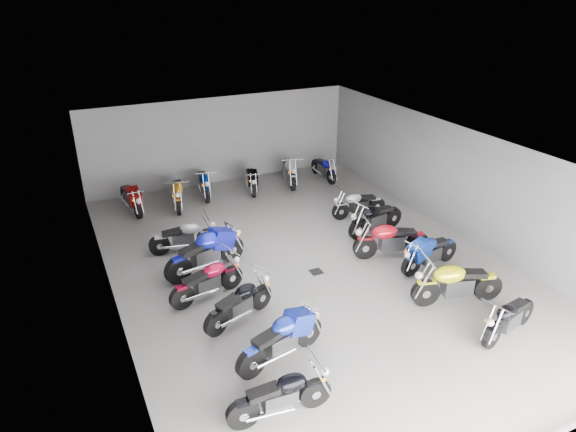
# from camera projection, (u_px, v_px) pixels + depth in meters

# --- Properties ---
(ground) EXTENTS (14.00, 14.00, 0.00)m
(ground) POSITION_uv_depth(u_px,v_px,m) (307.00, 263.00, 13.95)
(ground) COLOR gray
(ground) RESTS_ON ground
(wall_back) EXTENTS (10.00, 0.10, 3.20)m
(wall_back) POSITION_uv_depth(u_px,v_px,m) (221.00, 140.00, 19.01)
(wall_back) COLOR slate
(wall_back) RESTS_ON ground
(wall_left) EXTENTS (0.10, 14.00, 3.20)m
(wall_left) POSITION_uv_depth(u_px,v_px,m) (108.00, 249.00, 11.32)
(wall_left) COLOR slate
(wall_left) RESTS_ON ground
(wall_right) EXTENTS (0.10, 14.00, 3.20)m
(wall_right) POSITION_uv_depth(u_px,v_px,m) (457.00, 180.00, 15.23)
(wall_right) COLOR slate
(wall_right) RESTS_ON ground
(ceiling) EXTENTS (10.00, 14.00, 0.04)m
(ceiling) POSITION_uv_depth(u_px,v_px,m) (309.00, 150.00, 12.60)
(ceiling) COLOR black
(ceiling) RESTS_ON wall_back
(drain_grate) EXTENTS (0.32, 0.32, 0.01)m
(drain_grate) POSITION_uv_depth(u_px,v_px,m) (316.00, 272.00, 13.54)
(drain_grate) COLOR black
(drain_grate) RESTS_ON ground
(motorcycle_left_a) EXTENTS (1.95, 0.41, 0.85)m
(motorcycle_left_a) POSITION_uv_depth(u_px,v_px,m) (281.00, 395.00, 8.89)
(motorcycle_left_a) COLOR black
(motorcycle_left_a) RESTS_ON ground
(motorcycle_left_b) EXTENTS (2.10, 0.69, 0.94)m
(motorcycle_left_b) POSITION_uv_depth(u_px,v_px,m) (282.00, 339.00, 10.22)
(motorcycle_left_b) COLOR black
(motorcycle_left_b) RESTS_ON ground
(motorcycle_left_c) EXTENTS (1.86, 0.85, 0.86)m
(motorcycle_left_c) POSITION_uv_depth(u_px,v_px,m) (240.00, 303.00, 11.42)
(motorcycle_left_c) COLOR black
(motorcycle_left_c) RESTS_ON ground
(motorcycle_left_d) EXTENTS (1.95, 0.62, 0.87)m
(motorcycle_left_d) POSITION_uv_depth(u_px,v_px,m) (208.00, 281.00, 12.26)
(motorcycle_left_d) COLOR black
(motorcycle_left_d) RESTS_ON ground
(motorcycle_left_e) EXTENTS (2.33, 0.82, 1.05)m
(motorcycle_left_e) POSITION_uv_depth(u_px,v_px,m) (206.00, 252.00, 13.34)
(motorcycle_left_e) COLOR black
(motorcycle_left_e) RESTS_ON ground
(motorcycle_left_f) EXTENTS (1.92, 0.44, 0.85)m
(motorcycle_left_f) POSITION_uv_depth(u_px,v_px,m) (184.00, 236.00, 14.39)
(motorcycle_left_f) COLOR black
(motorcycle_left_f) RESTS_ON ground
(motorcycle_right_a) EXTENTS (1.87, 0.59, 0.84)m
(motorcycle_right_a) POSITION_uv_depth(u_px,v_px,m) (509.00, 318.00, 10.95)
(motorcycle_right_a) COLOR black
(motorcycle_right_a) RESTS_ON ground
(motorcycle_right_b) EXTENTS (2.20, 0.78, 0.99)m
(motorcycle_right_b) POSITION_uv_depth(u_px,v_px,m) (456.00, 283.00, 12.05)
(motorcycle_right_b) COLOR black
(motorcycle_right_b) RESTS_ON ground
(motorcycle_right_c) EXTENTS (2.00, 0.51, 0.88)m
(motorcycle_right_c) POSITION_uv_depth(u_px,v_px,m) (429.00, 252.00, 13.52)
(motorcycle_right_c) COLOR black
(motorcycle_right_c) RESTS_ON ground
(motorcycle_right_d) EXTENTS (2.14, 0.77, 0.96)m
(motorcycle_right_d) POSITION_uv_depth(u_px,v_px,m) (391.00, 240.00, 14.08)
(motorcycle_right_d) COLOR black
(motorcycle_right_d) RESTS_ON ground
(motorcycle_right_e) EXTENTS (2.06, 0.54, 0.91)m
(motorcycle_right_e) POSITION_uv_depth(u_px,v_px,m) (375.00, 218.00, 15.42)
(motorcycle_right_e) COLOR black
(motorcycle_right_e) RESTS_ON ground
(motorcycle_right_f) EXTENTS (1.88, 0.41, 0.83)m
(motorcycle_right_f) POSITION_uv_depth(u_px,v_px,m) (358.00, 204.00, 16.51)
(motorcycle_right_f) COLOR black
(motorcycle_right_f) RESTS_ON ground
(motorcycle_back_a) EXTENTS (0.47, 2.03, 0.89)m
(motorcycle_back_a) POSITION_uv_depth(u_px,v_px,m) (131.00, 198.00, 16.88)
(motorcycle_back_a) COLOR black
(motorcycle_back_a) RESTS_ON ground
(motorcycle_back_b) EXTENTS (0.64, 2.07, 0.92)m
(motorcycle_back_b) POSITION_uv_depth(u_px,v_px,m) (178.00, 193.00, 17.23)
(motorcycle_back_b) COLOR black
(motorcycle_back_b) RESTS_ON ground
(motorcycle_back_c) EXTENTS (0.51, 2.00, 0.88)m
(motorcycle_back_c) POSITION_uv_depth(u_px,v_px,m) (204.00, 183.00, 18.13)
(motorcycle_back_c) COLOR black
(motorcycle_back_c) RESTS_ON ground
(motorcycle_back_d) EXTENTS (0.61, 1.86, 0.83)m
(motorcycle_back_d) POSITION_uv_depth(u_px,v_px,m) (251.00, 179.00, 18.56)
(motorcycle_back_d) COLOR black
(motorcycle_back_d) RESTS_ON ground
(motorcycle_back_e) EXTENTS (0.75, 2.11, 0.95)m
(motorcycle_back_e) POSITION_uv_depth(u_px,v_px,m) (290.00, 170.00, 19.21)
(motorcycle_back_e) COLOR black
(motorcycle_back_e) RESTS_ON ground
(motorcycle_back_f) EXTENTS (0.37, 1.85, 0.82)m
(motorcycle_back_f) POSITION_uv_depth(u_px,v_px,m) (324.00, 168.00, 19.65)
(motorcycle_back_f) COLOR black
(motorcycle_back_f) RESTS_ON ground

